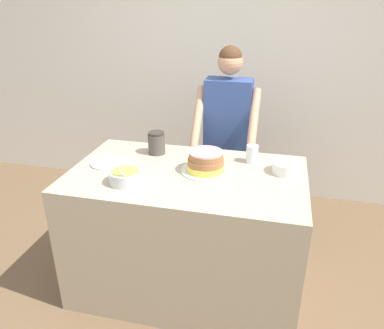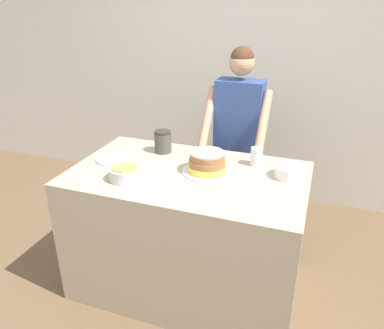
% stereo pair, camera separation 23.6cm
% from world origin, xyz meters
% --- Properties ---
extents(wall_back, '(10.00, 0.05, 2.60)m').
position_xyz_m(wall_back, '(0.00, 2.08, 1.30)').
color(wall_back, silver).
rests_on(wall_back, ground_plane).
extents(counter, '(1.54, 0.92, 0.92)m').
position_xyz_m(counter, '(0.00, 0.46, 0.46)').
color(counter, tan).
rests_on(counter, ground_plane).
extents(person_baker, '(0.51, 0.45, 1.63)m').
position_xyz_m(person_baker, '(0.14, 1.26, 0.99)').
color(person_baker, '#2D2D38').
rests_on(person_baker, ground_plane).
extents(cake, '(0.33, 0.33, 0.14)m').
position_xyz_m(cake, '(0.12, 0.51, 0.98)').
color(cake, silver).
rests_on(cake, counter).
extents(frosting_bowl_olive, '(0.20, 0.20, 0.17)m').
position_xyz_m(frosting_bowl_olive, '(-0.33, 0.24, 0.96)').
color(frosting_bowl_olive, silver).
rests_on(frosting_bowl_olive, counter).
extents(frosting_bowl_white, '(0.19, 0.19, 0.08)m').
position_xyz_m(frosting_bowl_white, '(0.63, 0.62, 0.96)').
color(frosting_bowl_white, white).
rests_on(frosting_bowl_white, counter).
extents(drinking_glass, '(0.08, 0.08, 0.12)m').
position_xyz_m(drinking_glass, '(0.40, 0.73, 0.98)').
color(drinking_glass, silver).
rests_on(drinking_glass, counter).
extents(ceramic_plate, '(0.25, 0.25, 0.01)m').
position_xyz_m(ceramic_plate, '(-0.56, 0.48, 0.92)').
color(ceramic_plate, silver).
rests_on(ceramic_plate, counter).
extents(stoneware_jar, '(0.12, 0.12, 0.16)m').
position_xyz_m(stoneware_jar, '(-0.30, 0.73, 1.00)').
color(stoneware_jar, '#4C4742').
rests_on(stoneware_jar, counter).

